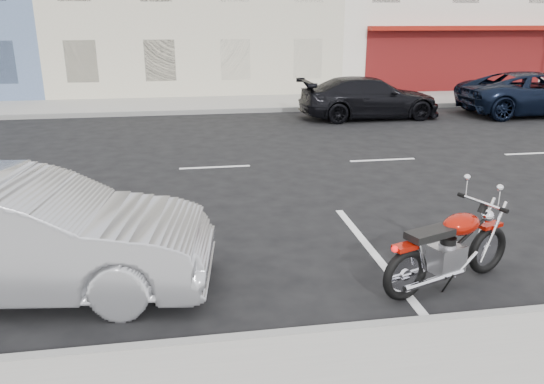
{
  "coord_description": "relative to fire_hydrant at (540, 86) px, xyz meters",
  "views": [
    {
      "loc": [
        -2.59,
        -11.68,
        3.27
      ],
      "look_at": [
        -1.39,
        -4.35,
        0.8
      ],
      "focal_mm": 35.0,
      "sensor_mm": 36.0,
      "label": 1
    }
  ],
  "objects": [
    {
      "name": "ground",
      "position": [
        -12.0,
        -8.5,
        -0.53
      ],
      "size": [
        120.0,
        120.0,
        0.0
      ],
      "primitive_type": "plane",
      "color": "black",
      "rests_on": "ground"
    },
    {
      "name": "sidewalk_far",
      "position": [
        -17.0,
        0.2,
        -0.45
      ],
      "size": [
        80.0,
        3.4,
        0.15
      ],
      "primitive_type": "cube",
      "color": "gray",
      "rests_on": "ground"
    },
    {
      "name": "curb_far",
      "position": [
        -17.0,
        -1.5,
        -0.45
      ],
      "size": [
        80.0,
        0.12,
        0.16
      ],
      "primitive_type": "cube",
      "color": "gray",
      "rests_on": "ground"
    },
    {
      "name": "fire_hydrant",
      "position": [
        0.0,
        0.0,
        0.0
      ],
      "size": [
        0.2,
        0.2,
        0.72
      ],
      "color": "beige",
      "rests_on": "sidewalk_far"
    },
    {
      "name": "motorcycle",
      "position": [
        -10.71,
        -14.3,
        -0.05
      ],
      "size": [
        2.02,
        0.96,
        1.06
      ],
      "rotation": [
        0.0,
        0.0,
        0.35
      ],
      "color": "black",
      "rests_on": "ground"
    },
    {
      "name": "sedan_silver",
      "position": [
        -16.62,
        -13.87,
        0.22
      ],
      "size": [
        4.69,
        2.12,
        1.49
      ],
      "primitive_type": "imported",
      "rotation": [
        0.0,
        0.0,
        1.45
      ],
      "color": "#93949A",
      "rests_on": "ground"
    },
    {
      "name": "suv_far",
      "position": [
        -2.57,
        -3.45,
        0.2
      ],
      "size": [
        5.36,
        2.62,
        1.47
      ],
      "primitive_type": "imported",
      "rotation": [
        0.0,
        0.0,
        1.53
      ],
      "color": "black",
      "rests_on": "ground"
    },
    {
      "name": "car_far",
      "position": [
        -8.51,
        -3.15,
        0.15
      ],
      "size": [
        4.75,
        2.03,
        1.37
      ],
      "primitive_type": "imported",
      "rotation": [
        0.0,
        0.0,
        1.6
      ],
      "color": "black",
      "rests_on": "ground"
    }
  ]
}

